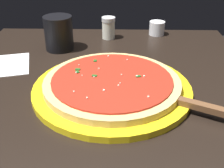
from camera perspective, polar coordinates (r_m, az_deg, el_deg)
name	(u,v)px	position (r m, az deg, el deg)	size (l,w,h in m)	color
restaurant_table	(104,138)	(0.77, -1.63, -10.80)	(0.90, 0.81, 0.75)	black
serving_plate	(112,89)	(0.67, 0.00, -0.92)	(0.37, 0.37, 0.02)	yellow
pizza	(112,82)	(0.66, 0.00, 0.38)	(0.32, 0.32, 0.02)	#DBB26B
pizza_server	(184,103)	(0.61, 14.42, -3.73)	(0.14, 0.22, 0.01)	silver
cup_tall_drink	(59,33)	(0.90, -10.73, 10.08)	(0.09, 0.09, 0.11)	black
cup_small_sauce	(157,28)	(1.04, 9.06, 11.10)	(0.05, 0.05, 0.05)	silver
napkin_folded_right	(5,65)	(0.85, -20.76, 3.58)	(0.15, 0.13, 0.00)	white
parmesan_shaker	(109,28)	(0.99, -0.54, 11.31)	(0.05, 0.05, 0.07)	silver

